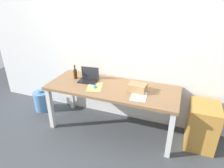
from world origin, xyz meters
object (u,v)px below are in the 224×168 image
Objects in this scene: water_cooler_jug at (42,101)px; filing_cabinet at (202,125)px; desk at (112,92)px; cardboard_box at (137,88)px; laptop_left at (89,78)px; computer_mouse at (95,86)px; beer_bottle at (75,73)px.

water_cooler_jug is 0.63× the size of filing_cabinet.
desk is 7.85× the size of cardboard_box.
laptop_left is at bearing 1.28° from water_cooler_jug.
laptop_left reaches higher than water_cooler_jug.
computer_mouse is at bearing -172.63° from filing_cabinet.
cardboard_box is (0.63, 0.11, 0.04)m from computer_mouse.
beer_bottle is at bearing 1.74° from water_cooler_jug.
computer_mouse is 1.35m from water_cooler_jug.
beer_bottle is 0.92× the size of cardboard_box.
beer_bottle is (-0.68, 0.09, 0.18)m from desk.
cardboard_box is 0.61× the size of water_cooler_jug.
computer_mouse is at bearing -170.08° from cardboard_box.
desk is 4.80× the size of water_cooler_jug.
beer_bottle is (-0.25, 0.00, 0.04)m from laptop_left.
laptop_left is at bearing 173.89° from cardboard_box.
desk is 0.46m from laptop_left.
laptop_left is at bearing -0.17° from beer_bottle.
laptop_left is 0.76× the size of water_cooler_jug.
computer_mouse reaches higher than desk.
filing_cabinet is at bearing -13.28° from computer_mouse.
cardboard_box reaches higher than computer_mouse.
desk is at bearing 3.48° from computer_mouse.
cardboard_box is at bearing -4.74° from beer_bottle.
water_cooler_jug is (-0.76, -0.02, -0.66)m from beer_bottle.
computer_mouse is (0.44, -0.20, -0.07)m from beer_bottle.
beer_bottle is 0.35× the size of filing_cabinet.
water_cooler_jug is at bearing 177.30° from desk.
laptop_left reaches higher than filing_cabinet.
beer_bottle is 2.09m from filing_cabinet.
desk is at bearing -2.70° from water_cooler_jug.
cardboard_box is (0.82, -0.09, 0.01)m from laptop_left.
cardboard_box reaches higher than water_cooler_jug.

